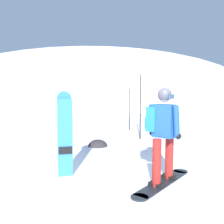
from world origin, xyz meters
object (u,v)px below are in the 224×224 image
(spare_snowboard, at_px, (65,134))
(piste_marker_far, at_px, (129,105))
(rock_dark, at_px, (98,146))
(piste_marker_near, at_px, (140,102))
(snowboarder_main, at_px, (162,133))

(spare_snowboard, relative_size, piste_marker_far, 0.95)
(piste_marker_far, xyz_separation_m, rock_dark, (-1.73, -2.49, -1.00))
(piste_marker_far, bearing_deg, spare_snowboard, -119.82)
(piste_marker_near, bearing_deg, spare_snowboard, -130.25)
(snowboarder_main, bearing_deg, piste_marker_far, 78.51)
(spare_snowboard, xyz_separation_m, piste_marker_near, (2.60, 3.07, 0.39))
(piste_marker_far, relative_size, rock_dark, 3.05)
(piste_marker_near, relative_size, rock_dark, 3.81)
(piste_marker_near, height_order, piste_marker_far, piste_marker_near)
(snowboarder_main, relative_size, piste_marker_far, 0.99)
(spare_snowboard, bearing_deg, snowboarder_main, -22.47)
(spare_snowboard, bearing_deg, piste_marker_far, 60.18)
(snowboarder_main, height_order, piste_marker_near, piste_marker_near)
(snowboarder_main, distance_m, piste_marker_far, 5.65)
(spare_snowboard, bearing_deg, rock_dark, 66.10)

